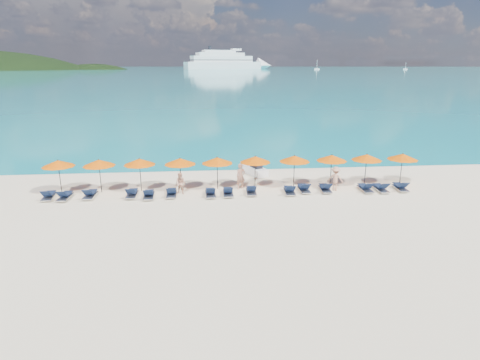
{
  "coord_description": "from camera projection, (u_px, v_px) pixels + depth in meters",
  "views": [
    {
      "loc": [
        -2.18,
        -21.14,
        8.28
      ],
      "look_at": [
        0.0,
        3.0,
        1.2
      ],
      "focal_mm": 30.0,
      "sensor_mm": 36.0,
      "label": 1
    }
  ],
  "objects": [
    {
      "name": "ground",
      "position": [
        245.0,
        215.0,
        22.72
      ],
      "size": [
        1400.0,
        1400.0,
        0.0
      ],
      "primitive_type": "plane",
      "color": "beige"
    },
    {
      "name": "sea",
      "position": [
        204.0,
        68.0,
        653.69
      ],
      "size": [
        1600.0,
        1300.0,
        0.01
      ],
      "primitive_type": "cube",
      "color": "#1FA9B2",
      "rests_on": "ground"
    },
    {
      "name": "headland_small",
      "position": [
        96.0,
        96.0,
        554.93
      ],
      "size": [
        162.0,
        126.0,
        85.5
      ],
      "color": "black",
      "rests_on": "ground"
    },
    {
      "name": "cruise_ship",
      "position": [
        231.0,
        62.0,
        573.0
      ],
      "size": [
        132.59,
        65.79,
        37.15
      ],
      "rotation": [
        0.0,
        0.0,
        0.35
      ],
      "color": "white",
      "rests_on": "ground"
    },
    {
      "name": "sailboat_near",
      "position": [
        317.0,
        69.0,
        536.08
      ],
      "size": [
        6.72,
        2.24,
        12.32
      ],
      "color": "white",
      "rests_on": "ground"
    },
    {
      "name": "sailboat_far",
      "position": [
        405.0,
        69.0,
        537.65
      ],
      "size": [
        5.43,
        1.81,
        9.95
      ],
      "color": "white",
      "rests_on": "ground"
    },
    {
      "name": "jetski",
      "position": [
        255.0,
        170.0,
        30.87
      ],
      "size": [
        1.86,
        2.68,
        0.9
      ],
      "rotation": [
        0.0,
        0.0,
        0.4
      ],
      "color": "white",
      "rests_on": "ground"
    },
    {
      "name": "beachgoer_a",
      "position": [
        241.0,
        176.0,
        27.22
      ],
      "size": [
        0.74,
        0.59,
        1.76
      ],
      "primitive_type": "imported",
      "rotation": [
        0.0,
        0.0,
        0.29
      ],
      "color": "tan",
      "rests_on": "ground"
    },
    {
      "name": "beachgoer_b",
      "position": [
        181.0,
        184.0,
        26.17
      ],
      "size": [
        0.78,
        0.57,
        1.44
      ],
      "primitive_type": "imported",
      "rotation": [
        0.0,
        0.0,
        -0.27
      ],
      "color": "tan",
      "rests_on": "ground"
    },
    {
      "name": "beachgoer_c",
      "position": [
        335.0,
        179.0,
        26.91
      ],
      "size": [
        1.17,
        0.93,
        1.65
      ],
      "primitive_type": "imported",
      "rotation": [
        0.0,
        0.0,
        2.66
      ],
      "color": "tan",
      "rests_on": "ground"
    },
    {
      "name": "umbrella_0",
      "position": [
        58.0,
        163.0,
        26.03
      ],
      "size": [
        2.1,
        2.1,
        2.28
      ],
      "color": "black",
      "rests_on": "ground"
    },
    {
      "name": "umbrella_1",
      "position": [
        99.0,
        163.0,
        26.19
      ],
      "size": [
        2.1,
        2.1,
        2.28
      ],
      "color": "black",
      "rests_on": "ground"
    },
    {
      "name": "umbrella_2",
      "position": [
        139.0,
        162.0,
        26.47
      ],
      "size": [
        2.1,
        2.1,
        2.28
      ],
      "color": "black",
      "rests_on": "ground"
    },
    {
      "name": "umbrella_3",
      "position": [
        180.0,
        161.0,
        26.59
      ],
      "size": [
        2.1,
        2.1,
        2.28
      ],
      "color": "black",
      "rests_on": "ground"
    },
    {
      "name": "umbrella_4",
      "position": [
        217.0,
        160.0,
        26.85
      ],
      "size": [
        2.1,
        2.1,
        2.28
      ],
      "color": "black",
      "rests_on": "ground"
    },
    {
      "name": "umbrella_5",
      "position": [
        255.0,
        159.0,
        27.14
      ],
      "size": [
        2.1,
        2.1,
        2.28
      ],
      "color": "black",
      "rests_on": "ground"
    },
    {
      "name": "umbrella_6",
      "position": [
        295.0,
        159.0,
        27.34
      ],
      "size": [
        2.1,
        2.1,
        2.28
      ],
      "color": "black",
      "rests_on": "ground"
    },
    {
      "name": "umbrella_7",
      "position": [
        332.0,
        158.0,
        27.54
      ],
      "size": [
        2.1,
        2.1,
        2.28
      ],
      "color": "black",
      "rests_on": "ground"
    },
    {
      "name": "umbrella_8",
      "position": [
        367.0,
        157.0,
        27.73
      ],
      "size": [
        2.1,
        2.1,
        2.28
      ],
      "color": "black",
      "rests_on": "ground"
    },
    {
      "name": "umbrella_9",
      "position": [
        403.0,
        157.0,
        27.91
      ],
      "size": [
        2.1,
        2.1,
        2.28
      ],
      "color": "black",
      "rests_on": "ground"
    },
    {
      "name": "lounger_0",
      "position": [
        49.0,
        195.0,
        25.35
      ],
      "size": [
        0.79,
        1.76,
        0.66
      ],
      "rotation": [
        0.0,
        0.0,
        0.1
      ],
      "color": "silver",
      "rests_on": "ground"
    },
    {
      "name": "lounger_1",
      "position": [
        65.0,
        196.0,
        25.28
      ],
      "size": [
        0.65,
        1.71,
        0.66
      ],
      "rotation": [
        0.0,
        0.0,
        -0.02
      ],
      "color": "silver",
      "rests_on": "ground"
    },
    {
      "name": "lounger_2",
      "position": [
        90.0,
        194.0,
        25.6
      ],
      "size": [
        0.63,
        1.7,
        0.66
      ],
      "rotation": [
        0.0,
        0.0,
        -0.0
      ],
      "color": "silver",
      "rests_on": "ground"
    },
    {
      "name": "lounger_3",
      "position": [
        132.0,
        193.0,
        25.77
      ],
      "size": [
        0.63,
        1.7,
        0.66
      ],
      "rotation": [
        0.0,
        0.0,
        0.01
      ],
      "color": "silver",
      "rests_on": "ground"
    },
    {
      "name": "lounger_4",
      "position": [
        149.0,
        194.0,
        25.55
      ],
      "size": [
        0.7,
        1.73,
        0.66
      ],
      "rotation": [
        0.0,
        0.0,
        0.05
      ],
      "color": "silver",
      "rests_on": "ground"
    },
    {
      "name": "lounger_5",
      "position": [
        171.0,
        193.0,
        25.88
      ],
      "size": [
        0.67,
        1.72,
        0.66
      ],
      "rotation": [
        0.0,
        0.0,
        0.03
      ],
      "color": "silver",
      "rests_on": "ground"
    },
    {
      "name": "lounger_6",
      "position": [
        210.0,
        193.0,
        25.91
      ],
      "size": [
        0.69,
        1.72,
        0.66
      ],
      "rotation": [
        0.0,
        0.0,
        0.04
      ],
      "color": "silver",
      "rests_on": "ground"
    },
    {
      "name": "lounger_7",
      "position": [
        228.0,
        192.0,
        26.06
      ],
      "size": [
        0.64,
        1.71,
        0.66
      ],
      "rotation": [
        0.0,
        0.0,
        -0.01
      ],
      "color": "silver",
      "rests_on": "ground"
    },
    {
      "name": "lounger_8",
      "position": [
        251.0,
        191.0,
        26.32
      ],
      "size": [
        0.69,
        1.72,
        0.66
      ],
      "rotation": [
        0.0,
        0.0,
        -0.04
      ],
      "color": "silver",
      "rests_on": "ground"
    },
    {
      "name": "lounger_9",
      "position": [
        290.0,
        190.0,
        26.37
      ],
      "size": [
        0.72,
        1.73,
        0.66
      ],
      "rotation": [
        0.0,
        0.0,
        -0.06
      ],
      "color": "silver",
      "rests_on": "ground"
    },
    {
      "name": "lounger_10",
      "position": [
        304.0,
        188.0,
        26.81
      ],
      "size": [
        0.64,
        1.71,
        0.66
      ],
      "rotation": [
        0.0,
        0.0,
        -0.01
      ],
      "color": "silver",
      "rests_on": "ground"
    },
    {
      "name": "lounger_11",
      "position": [
        325.0,
        188.0,
        26.86
      ],
      "size": [
        0.74,
        1.74,
        0.66
      ],
      "rotation": [
        0.0,
        0.0,
        -0.07
      ],
      "color": "silver",
      "rests_on": "ground"
    },
    {
      "name": "lounger_12",
      "position": [
        365.0,
        188.0,
        26.89
      ],
      "size": [
        0.64,
        1.71,
        0.66
      ],
      "rotation": [
        0.0,
        0.0,
        -0.01
      ],
      "color": "silver",
      "rests_on": "ground"
    },
    {
      "name": "lounger_13",
      "position": [
        381.0,
        188.0,
        26.89
      ],
      "size": [
        0.62,
        1.7,
        0.66
      ],
      "rotation": [
        0.0,
        0.0,
        -0.0
      ],
      "color": "silver",
      "rests_on": "ground"
    },
    {
      "name": "lounger_14",
      "position": [
        401.0,
        187.0,
        27.11
      ],
      "size": [
        0.76,
        1.75,
        0.66
      ],
      "rotation": [
        0.0,
        0.0,
        -0.08
      ],
      "color": "silver",
      "rests_on": "ground"
    }
  ]
}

